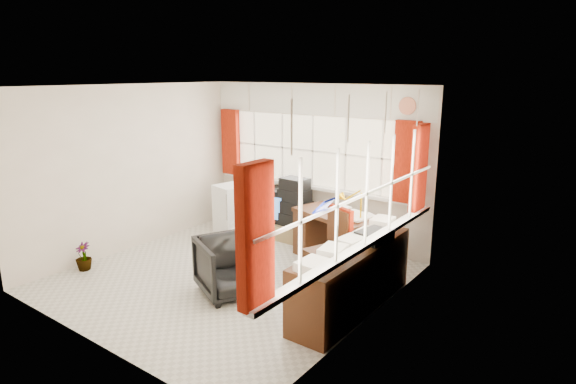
% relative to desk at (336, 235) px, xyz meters
% --- Properties ---
extents(ground, '(4.00, 4.00, 0.00)m').
position_rel_desk_xyz_m(ground, '(-0.85, -1.31, -0.41)').
color(ground, beige).
rests_on(ground, ground).
extents(room_walls, '(4.00, 4.00, 4.00)m').
position_rel_desk_xyz_m(room_walls, '(-0.85, -1.31, 1.09)').
color(room_walls, beige).
rests_on(room_walls, ground).
extents(window_back, '(3.70, 0.12, 3.60)m').
position_rel_desk_xyz_m(window_back, '(-0.85, 0.64, 0.54)').
color(window_back, '#FFF0C9').
rests_on(window_back, room_walls).
extents(window_right, '(0.12, 3.70, 3.60)m').
position_rel_desk_xyz_m(window_right, '(1.09, -1.31, 0.54)').
color(window_right, '#FFF0C9').
rests_on(window_right, room_walls).
extents(curtains, '(3.83, 3.83, 1.15)m').
position_rel_desk_xyz_m(curtains, '(0.08, -0.38, 1.05)').
color(curtains, '#9C1D08').
rests_on(curtains, room_walls).
extents(overhead_cabinets, '(3.98, 3.98, 0.48)m').
position_rel_desk_xyz_m(overhead_cabinets, '(0.13, -0.33, 1.84)').
color(overhead_cabinets, silver).
rests_on(overhead_cabinets, room_walls).
extents(desk, '(1.38, 0.94, 0.77)m').
position_rel_desk_xyz_m(desk, '(0.00, 0.00, 0.00)').
color(desk, '#482411').
rests_on(desk, ground).
extents(desk_lamp, '(0.16, 0.14, 0.42)m').
position_rel_desk_xyz_m(desk_lamp, '(0.43, -0.09, 0.61)').
color(desk_lamp, '#EBBB09').
rests_on(desk_lamp, desk).
extents(task_chair, '(0.58, 0.60, 1.07)m').
position_rel_desk_xyz_m(task_chair, '(0.45, -0.83, 0.16)').
color(task_chair, black).
rests_on(task_chair, ground).
extents(office_chair, '(1.04, 1.03, 0.72)m').
position_rel_desk_xyz_m(office_chair, '(-0.50, -1.64, -0.05)').
color(office_chair, black).
rests_on(office_chair, ground).
extents(radiator, '(0.45, 0.20, 0.66)m').
position_rel_desk_xyz_m(radiator, '(-0.83, -0.71, -0.14)').
color(radiator, white).
rests_on(radiator, ground).
extents(credenza, '(0.50, 2.00, 0.85)m').
position_rel_desk_xyz_m(credenza, '(0.88, -1.11, -0.01)').
color(credenza, '#482411').
rests_on(credenza, ground).
extents(file_tray, '(0.37, 0.44, 0.13)m').
position_rel_desk_xyz_m(file_tray, '(0.98, -0.79, 0.41)').
color(file_tray, black).
rests_on(file_tray, credenza).
extents(tv_bench, '(1.40, 0.50, 0.25)m').
position_rel_desk_xyz_m(tv_bench, '(-1.40, 0.41, -0.28)').
color(tv_bench, '#96754B').
rests_on(tv_bench, ground).
extents(crt_tv, '(0.72, 0.68, 0.54)m').
position_rel_desk_xyz_m(crt_tv, '(-1.26, 0.53, 0.11)').
color(crt_tv, black).
rests_on(crt_tv, tv_bench).
extents(hifi_stack, '(0.59, 0.39, 0.78)m').
position_rel_desk_xyz_m(hifi_stack, '(-1.02, 0.41, 0.20)').
color(hifi_stack, black).
rests_on(hifi_stack, tv_bench).
extents(mini_fridge, '(0.59, 0.60, 0.83)m').
position_rel_desk_xyz_m(mini_fridge, '(-2.08, 0.08, 0.01)').
color(mini_fridge, white).
rests_on(mini_fridge, ground).
extents(spray_bottle_a, '(0.18, 0.18, 0.33)m').
position_rel_desk_xyz_m(spray_bottle_a, '(-1.75, -0.28, -0.24)').
color(spray_bottle_a, white).
rests_on(spray_bottle_a, ground).
extents(spray_bottle_b, '(0.13, 0.13, 0.20)m').
position_rel_desk_xyz_m(spray_bottle_b, '(-0.98, 0.30, -0.31)').
color(spray_bottle_b, '#8ED4CD').
rests_on(spray_bottle_b, ground).
extents(flower_vase, '(0.25, 0.25, 0.39)m').
position_rel_desk_xyz_m(flower_vase, '(-2.65, -2.33, -0.21)').
color(flower_vase, black).
rests_on(flower_vase, ground).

